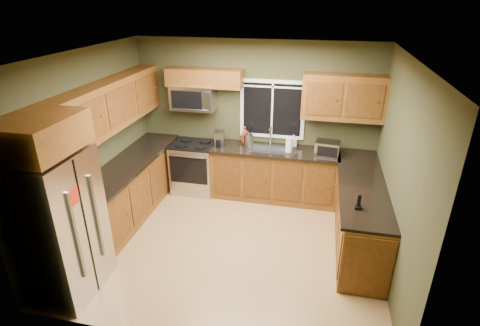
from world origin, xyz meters
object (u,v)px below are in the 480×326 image
at_px(toaster_oven, 327,148).
at_px(kettle, 248,140).
at_px(soap_bottle_a, 245,135).
at_px(refrigerator, 59,226).
at_px(cordless_phone, 358,205).
at_px(range, 195,167).
at_px(coffee_maker, 219,139).
at_px(paper_towel_roll, 289,144).
at_px(soap_bottle_b, 293,141).
at_px(microwave, 193,97).

xyz_separation_m(toaster_oven, kettle, (-1.33, 0.05, 0.01)).
bearing_deg(soap_bottle_a, refrigerator, -118.22).
bearing_deg(cordless_phone, kettle, 135.59).
relative_size(refrigerator, cordless_phone, 9.54).
distance_m(range, soap_bottle_a, 1.11).
bearing_deg(toaster_oven, refrigerator, -137.98).
relative_size(toaster_oven, kettle, 1.43).
distance_m(range, coffee_maker, 0.77).
relative_size(toaster_oven, cordless_phone, 2.21).
bearing_deg(refrigerator, range, 76.03).
bearing_deg(soap_bottle_a, kettle, -62.70).
bearing_deg(kettle, cordless_phone, -44.41).
height_order(toaster_oven, coffee_maker, coffee_maker).
bearing_deg(toaster_oven, range, 178.69).
xyz_separation_m(coffee_maker, kettle, (0.51, 0.03, 0.01)).
bearing_deg(coffee_maker, kettle, 3.07).
bearing_deg(soap_bottle_a, cordless_phone, -45.91).
height_order(paper_towel_roll, cordless_phone, paper_towel_roll).
xyz_separation_m(range, soap_bottle_b, (1.75, 0.23, 0.57)).
bearing_deg(coffee_maker, soap_bottle_b, 11.66).
bearing_deg(kettle, refrigerator, -121.39).
relative_size(range, soap_bottle_a, 3.09).
height_order(refrigerator, cordless_phone, refrigerator).
height_order(toaster_oven, cordless_phone, toaster_oven).
bearing_deg(kettle, microwave, 172.15).
relative_size(range, soap_bottle_b, 4.65).
bearing_deg(soap_bottle_b, coffee_maker, -168.34).
distance_m(microwave, coffee_maker, 0.84).
relative_size(microwave, kettle, 2.61).
relative_size(kettle, cordless_phone, 1.55).
height_order(range, microwave, microwave).
bearing_deg(microwave, kettle, -7.85).
bearing_deg(paper_towel_roll, refrigerator, -131.21).
distance_m(soap_bottle_a, cordless_phone, 2.61).
xyz_separation_m(range, paper_towel_roll, (1.70, -0.04, 0.60)).
relative_size(paper_towel_roll, soap_bottle_a, 0.95).
bearing_deg(soap_bottle_b, microwave, -176.92).
distance_m(toaster_oven, cordless_phone, 1.68).
height_order(refrigerator, paper_towel_roll, refrigerator).
xyz_separation_m(refrigerator, range, (0.69, 2.77, -0.43)).
xyz_separation_m(kettle, soap_bottle_b, (0.75, 0.23, -0.03)).
bearing_deg(soap_bottle_b, paper_towel_roll, -100.42).
bearing_deg(microwave, toaster_oven, -4.66).
xyz_separation_m(refrigerator, microwave, (0.69, 2.91, 0.83)).
distance_m(microwave, soap_bottle_a, 1.10).
relative_size(paper_towel_roll, cordless_phone, 1.53).
bearing_deg(range, toaster_oven, -1.31).
bearing_deg(soap_bottle_a, microwave, -176.45).
relative_size(coffee_maker, kettle, 0.91).
relative_size(kettle, soap_bottle_b, 1.45).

